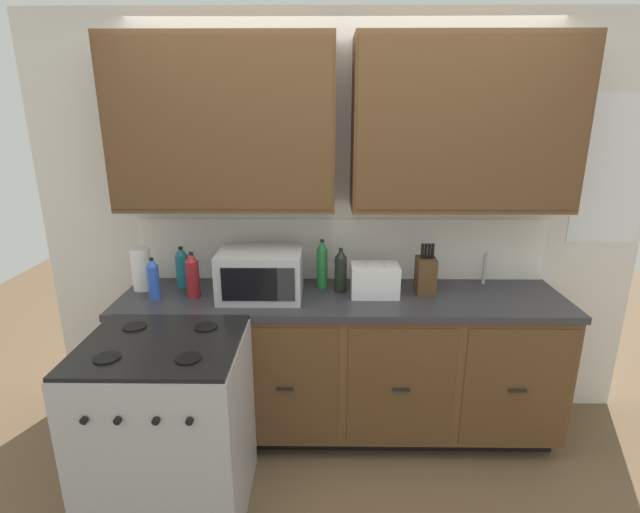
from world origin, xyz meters
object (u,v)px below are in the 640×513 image
(bottle_red, at_px, (193,275))
(paper_towel_roll, at_px, (142,269))
(bottle_teal, at_px, (182,267))
(bottle_blue, at_px, (153,279))
(microwave, at_px, (261,274))
(bottle_dark, at_px, (341,271))
(stove_range, at_px, (169,427))
(toaster, at_px, (375,280))
(knife_block, at_px, (426,275))
(bottle_green, at_px, (322,264))

(bottle_red, bearing_deg, paper_towel_roll, 161.05)
(bottle_teal, bearing_deg, bottle_red, -57.23)
(bottle_red, distance_m, bottle_blue, 0.22)
(microwave, height_order, bottle_blue, microwave)
(microwave, xyz_separation_m, bottle_red, (-0.40, -0.01, -0.01))
(paper_towel_roll, xyz_separation_m, bottle_dark, (1.21, -0.02, 0.00))
(stove_range, distance_m, toaster, 1.37)
(stove_range, relative_size, microwave, 1.98)
(toaster, xyz_separation_m, bottle_dark, (-0.20, 0.06, 0.04))
(stove_range, distance_m, paper_towel_roll, 0.99)
(microwave, distance_m, bottle_teal, 0.54)
(stove_range, xyz_separation_m, paper_towel_roll, (-0.34, 0.72, 0.59))
(knife_block, bearing_deg, bottle_green, 172.23)
(knife_block, height_order, bottle_dark, knife_block)
(knife_block, relative_size, bottle_red, 1.13)
(bottle_red, bearing_deg, bottle_green, 11.87)
(microwave, xyz_separation_m, bottle_blue, (-0.62, -0.04, -0.02))
(bottle_teal, xyz_separation_m, bottle_red, (0.11, -0.18, 0.01))
(bottle_dark, bearing_deg, paper_towel_roll, 178.92)
(stove_range, relative_size, toaster, 3.39)
(bottle_blue, bearing_deg, knife_block, 3.93)
(paper_towel_roll, height_order, bottle_dark, bottle_dark)
(stove_range, bearing_deg, toaster, 30.47)
(microwave, bearing_deg, bottle_dark, 10.45)
(knife_block, bearing_deg, bottle_teal, 176.04)
(stove_range, bearing_deg, bottle_green, 44.87)
(knife_block, height_order, bottle_red, knife_block)
(knife_block, distance_m, bottle_red, 1.38)
(paper_towel_roll, xyz_separation_m, bottle_red, (0.35, -0.12, 0.00))
(microwave, xyz_separation_m, bottle_dark, (0.47, 0.09, -0.01))
(paper_towel_roll, distance_m, bottle_blue, 0.20)
(bottle_blue, bearing_deg, bottle_green, 11.24)
(stove_range, height_order, paper_towel_roll, paper_towel_roll)
(microwave, distance_m, bottle_red, 0.40)
(knife_block, bearing_deg, bottle_red, -176.90)
(microwave, bearing_deg, bottle_green, 22.72)
(bottle_green, relative_size, bottle_blue, 1.23)
(microwave, height_order, bottle_green, bottle_green)
(microwave, bearing_deg, stove_range, -123.55)
(paper_towel_roll, xyz_separation_m, bottle_green, (1.10, 0.04, 0.02))
(bottle_red, height_order, bottle_green, bottle_green)
(toaster, distance_m, paper_towel_roll, 1.42)
(paper_towel_roll, bearing_deg, stove_range, -64.71)
(bottle_teal, bearing_deg, toaster, -7.01)
(microwave, height_order, bottle_red, microwave)
(bottle_dark, bearing_deg, bottle_green, 150.45)
(stove_range, bearing_deg, bottle_teal, 97.95)
(stove_range, height_order, bottle_dark, bottle_dark)
(bottle_green, bearing_deg, microwave, -157.28)
(paper_towel_roll, bearing_deg, bottle_red, -18.95)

